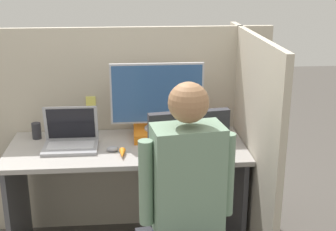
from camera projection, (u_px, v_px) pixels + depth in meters
cubicle_panel_back at (127, 131)px, 3.32m from camera, size 2.01×0.05×1.47m
cubicle_panel_right at (249, 149)px, 3.00m from camera, size 0.04×1.26×1.47m
desk at (128, 172)px, 3.05m from camera, size 1.51×0.63×0.76m
paper_box at (157, 133)px, 3.12m from camera, size 0.32×0.26×0.06m
monitor at (157, 95)px, 3.04m from camera, size 0.61×0.17×0.45m
laptop at (71, 140)px, 2.95m from camera, size 0.34×0.24×0.26m
mouse at (112, 149)px, 2.90m from camera, size 0.07×0.05×0.03m
stapler at (227, 138)px, 3.05m from camera, size 0.05×0.17×0.05m
carrot_toy at (122, 153)px, 2.82m from camera, size 0.04×0.13×0.04m
office_chair at (187, 220)px, 2.47m from camera, size 0.54×0.57×1.14m
person at (187, 200)px, 2.24m from camera, size 0.48×0.47×1.36m
coffee_mug at (216, 128)px, 3.17m from camera, size 0.09×0.09×0.10m
pen_cup at (37, 131)px, 3.10m from camera, size 0.06×0.06×0.11m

